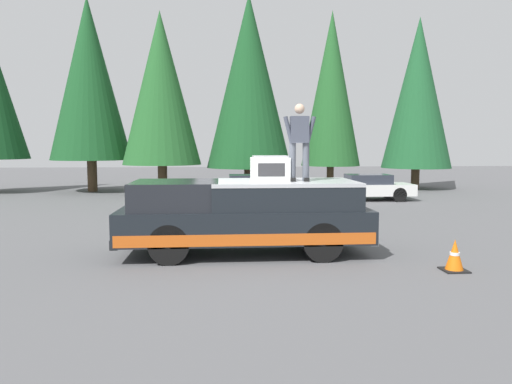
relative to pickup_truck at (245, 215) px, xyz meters
The scene contains 12 objects.
ground_plane 0.89m from the pickup_truck, behind, with size 90.00×90.00×0.00m, color #565659.
pickup_truck is the anchor object (origin of this frame).
compressor_unit 1.20m from the pickup_truck, 88.27° to the right, with size 0.65×0.84×0.56m.
person_on_truck_bed 2.07m from the pickup_truck, 99.16° to the right, with size 0.29×0.72×1.69m.
parked_car_white 11.87m from the pickup_truck, 30.40° to the right, with size 1.64×4.10×1.16m.
parked_car_silver 10.40m from the pickup_truck, ahead, with size 1.64×4.10×1.16m.
traffic_cone 4.42m from the pickup_truck, 114.31° to the right, with size 0.47×0.47×0.62m.
conifer_far_left 19.38m from the pickup_truck, 33.96° to the right, with size 3.83×3.83×9.53m.
conifer_left 17.53m from the pickup_truck, 19.69° to the right, with size 3.28×3.28×9.83m.
conifer_center_left 15.57m from the pickup_truck, ahead, with size 4.47×4.47×10.28m.
conifer_center_right 14.98m from the pickup_truck, 13.91° to the left, with size 3.93×3.93×9.09m.
conifer_right 17.76m from the pickup_truck, 25.46° to the left, with size 4.17×4.17×10.16m.
Camera 1 is at (-10.39, 0.59, 2.42)m, focal length 33.44 mm.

